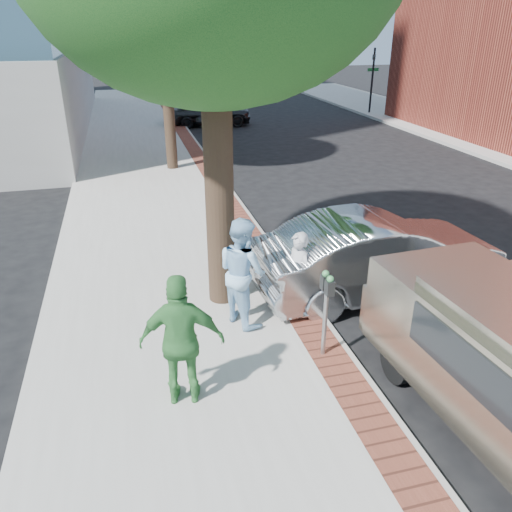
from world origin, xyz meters
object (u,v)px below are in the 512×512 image
object	(u,v)px
person_officer	(242,271)
person_green	(182,341)
bg_car	(208,111)
parking_meter	(326,297)
sedan_silver	(378,255)
person_gray	(298,275)

from	to	relation	value
person_officer	person_green	bearing A→B (deg)	121.60
bg_car	person_green	bearing A→B (deg)	173.32
person_officer	person_green	world-z (taller)	person_green
person_green	bg_car	distance (m)	22.18
person_green	bg_car	world-z (taller)	person_green
parking_meter	person_officer	xyz separation A→B (m)	(-1.01, 1.35, -0.08)
person_officer	sedan_silver	xyz separation A→B (m)	(2.93, 0.58, -0.30)
person_officer	person_gray	bearing A→B (deg)	-116.46
parking_meter	bg_car	xyz separation A→B (m)	(1.80, 21.30, -0.43)
parking_meter	person_gray	world-z (taller)	person_gray
person_gray	sedan_silver	distance (m)	2.03
sedan_silver	person_green	bearing A→B (deg)	116.67
person_gray	person_officer	distance (m)	1.02
person_gray	person_officer	xyz separation A→B (m)	(-1.00, 0.05, 0.18)
person_officer	bg_car	bearing A→B (deg)	-31.84
person_gray	bg_car	distance (m)	20.08
parking_meter	sedan_silver	xyz separation A→B (m)	(1.91, 1.93, -0.38)
person_officer	sedan_silver	size ratio (longest dim) A/B	0.39
parking_meter	bg_car	size ratio (longest dim) A/B	0.32
person_officer	bg_car	world-z (taller)	person_officer
person_officer	person_green	distance (m)	2.24
person_green	person_gray	bearing A→B (deg)	-131.09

